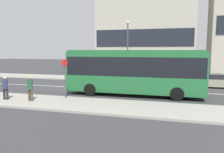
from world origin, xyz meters
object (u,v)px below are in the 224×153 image
object	(u,v)px
pedestrian_down_pavement	(30,87)
bus_stop_sign	(65,75)
parked_car_0	(210,81)
pedestrian_near_stop	(5,86)
street_lamp	(128,44)
city_bus	(134,70)

from	to	relation	value
pedestrian_down_pavement	bus_stop_sign	world-z (taller)	bus_stop_sign
parked_car_0	pedestrian_down_pavement	bearing A→B (deg)	-141.55
pedestrian_near_stop	street_lamp	distance (m)	13.65
city_bus	parked_car_0	bearing A→B (deg)	43.84
street_lamp	city_bus	bearing A→B (deg)	-75.05
pedestrian_near_stop	bus_stop_sign	world-z (taller)	bus_stop_sign
pedestrian_near_stop	bus_stop_sign	bearing A→B (deg)	1.76
city_bus	bus_stop_sign	bearing A→B (deg)	-143.53
parked_car_0	pedestrian_down_pavement	distance (m)	16.02
city_bus	street_lamp	distance (m)	7.96
parked_car_0	bus_stop_sign	distance (m)	13.74
city_bus	parked_car_0	size ratio (longest dim) A/B	2.26
parked_car_0	pedestrian_down_pavement	world-z (taller)	pedestrian_down_pavement
city_bus	pedestrian_near_stop	size ratio (longest dim) A/B	6.48
pedestrian_near_stop	bus_stop_sign	size ratio (longest dim) A/B	0.58
city_bus	bus_stop_sign	xyz separation A→B (m)	(-4.34, -2.95, -0.27)
pedestrian_near_stop	pedestrian_down_pavement	distance (m)	1.91
pedestrian_down_pavement	street_lamp	distance (m)	12.85
parked_car_0	street_lamp	world-z (taller)	street_lamp
city_bus	pedestrian_near_stop	bearing A→B (deg)	-149.29
pedestrian_near_stop	pedestrian_down_pavement	size ratio (longest dim) A/B	0.97
city_bus	street_lamp	size ratio (longest dim) A/B	1.57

